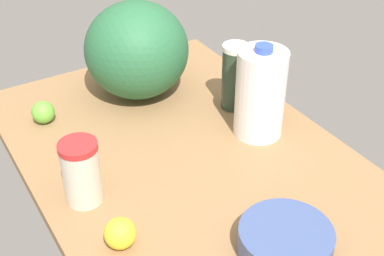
{
  "coord_description": "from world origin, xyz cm",
  "views": [
    {
      "loc": [
        90.15,
        -54.55,
        85.56
      ],
      "look_at": [
        0.0,
        0.0,
        13.0
      ],
      "focal_mm": 50.0,
      "sensor_mm": 36.0,
      "label": 1
    }
  ],
  "objects_px": {
    "milk_jug": "(260,93)",
    "tumbler_cup": "(81,172)",
    "watermelon": "(137,50)",
    "shaker_bottle": "(235,77)",
    "lemon_loose": "(120,233)",
    "mixing_bowl": "(285,241)",
    "lime_by_jug": "(43,112)"
  },
  "relations": [
    {
      "from": "mixing_bowl",
      "to": "lime_by_jug",
      "type": "bearing_deg",
      "value": -159.72
    },
    {
      "from": "milk_jug",
      "to": "tumbler_cup",
      "type": "distance_m",
      "value": 0.5
    },
    {
      "from": "milk_jug",
      "to": "lime_by_jug",
      "type": "bearing_deg",
      "value": -125.89
    },
    {
      "from": "lemon_loose",
      "to": "lime_by_jug",
      "type": "height_order",
      "value": "lemon_loose"
    },
    {
      "from": "mixing_bowl",
      "to": "lime_by_jug",
      "type": "distance_m",
      "value": 0.76
    },
    {
      "from": "shaker_bottle",
      "to": "watermelon",
      "type": "xyz_separation_m",
      "value": [
        -0.21,
        -0.2,
        0.04
      ]
    },
    {
      "from": "tumbler_cup",
      "to": "watermelon",
      "type": "distance_m",
      "value": 0.49
    },
    {
      "from": "mixing_bowl",
      "to": "lime_by_jug",
      "type": "relative_size",
      "value": 3.05
    },
    {
      "from": "shaker_bottle",
      "to": "lime_by_jug",
      "type": "height_order",
      "value": "shaker_bottle"
    },
    {
      "from": "shaker_bottle",
      "to": "lemon_loose",
      "type": "xyz_separation_m",
      "value": [
        0.32,
        -0.51,
        -0.06
      ]
    },
    {
      "from": "tumbler_cup",
      "to": "shaker_bottle",
      "type": "distance_m",
      "value": 0.54
    },
    {
      "from": "tumbler_cup",
      "to": "lemon_loose",
      "type": "xyz_separation_m",
      "value": [
        0.17,
        0.01,
        -0.04
      ]
    },
    {
      "from": "mixing_bowl",
      "to": "lemon_loose",
      "type": "bearing_deg",
      "value": -124.24
    },
    {
      "from": "mixing_bowl",
      "to": "lime_by_jug",
      "type": "height_order",
      "value": "lime_by_jug"
    },
    {
      "from": "watermelon",
      "to": "lemon_loose",
      "type": "bearing_deg",
      "value": -29.98
    },
    {
      "from": "shaker_bottle",
      "to": "mixing_bowl",
      "type": "distance_m",
      "value": 0.56
    },
    {
      "from": "milk_jug",
      "to": "lime_by_jug",
      "type": "xyz_separation_m",
      "value": [
        -0.34,
        -0.47,
        -0.09
      ]
    },
    {
      "from": "watermelon",
      "to": "lime_by_jug",
      "type": "bearing_deg",
      "value": -88.18
    },
    {
      "from": "tumbler_cup",
      "to": "mixing_bowl",
      "type": "bearing_deg",
      "value": 38.6
    },
    {
      "from": "shaker_bottle",
      "to": "mixing_bowl",
      "type": "relative_size",
      "value": 1.01
    },
    {
      "from": "milk_jug",
      "to": "lime_by_jug",
      "type": "distance_m",
      "value": 0.59
    },
    {
      "from": "milk_jug",
      "to": "shaker_bottle",
      "type": "relative_size",
      "value": 1.32
    },
    {
      "from": "watermelon",
      "to": "tumbler_cup",
      "type": "bearing_deg",
      "value": -41.26
    },
    {
      "from": "lime_by_jug",
      "to": "milk_jug",
      "type": "bearing_deg",
      "value": 54.11
    },
    {
      "from": "shaker_bottle",
      "to": "mixing_bowl",
      "type": "xyz_separation_m",
      "value": [
        0.51,
        -0.23,
        -0.07
      ]
    },
    {
      "from": "watermelon",
      "to": "lemon_loose",
      "type": "height_order",
      "value": "watermelon"
    },
    {
      "from": "shaker_bottle",
      "to": "watermelon",
      "type": "relative_size",
      "value": 0.65
    },
    {
      "from": "milk_jug",
      "to": "watermelon",
      "type": "height_order",
      "value": "watermelon"
    },
    {
      "from": "milk_jug",
      "to": "shaker_bottle",
      "type": "height_order",
      "value": "milk_jug"
    },
    {
      "from": "lemon_loose",
      "to": "mixing_bowl",
      "type": "bearing_deg",
      "value": 55.76
    },
    {
      "from": "tumbler_cup",
      "to": "watermelon",
      "type": "bearing_deg",
      "value": 138.74
    },
    {
      "from": "shaker_bottle",
      "to": "lime_by_jug",
      "type": "distance_m",
      "value": 0.54
    }
  ]
}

